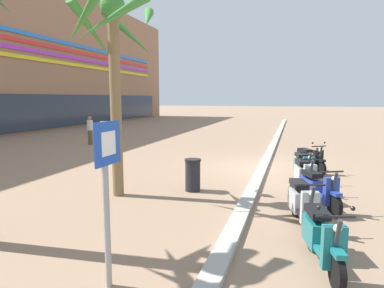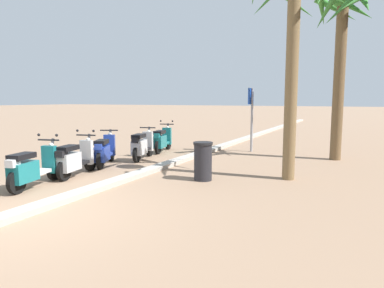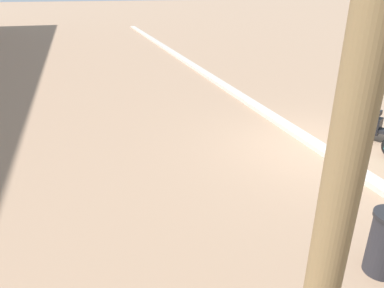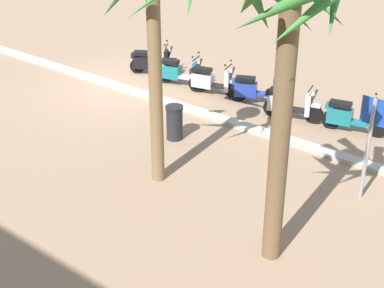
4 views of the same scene
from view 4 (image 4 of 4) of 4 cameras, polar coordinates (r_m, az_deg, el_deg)
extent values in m
plane|color=#93755B|center=(18.91, -7.42, 5.57)|extent=(200.00, 200.00, 0.00)
cube|color=#ADA89E|center=(18.89, -7.40, 5.76)|extent=(60.00, 0.36, 0.12)
cylinder|color=black|center=(16.21, 18.13, 1.51)|extent=(0.53, 0.21, 0.52)
cylinder|color=black|center=(16.36, 13.81, 2.37)|extent=(0.53, 0.21, 0.52)
cube|color=#197075|center=(16.24, 16.16, 2.10)|extent=(0.65, 0.40, 0.08)
cube|color=#197075|center=(16.26, 14.63, 2.77)|extent=(0.73, 0.46, 0.44)
cube|color=black|center=(16.12, 14.70, 3.91)|extent=(0.65, 0.42, 0.12)
cube|color=#197075|center=(16.11, 17.65, 2.57)|extent=(0.21, 0.36, 0.66)
cube|color=#197075|center=(16.09, 18.28, 2.44)|extent=(0.35, 0.23, 0.08)
cylinder|color=#333338|center=(16.04, 18.01, 3.00)|extent=(0.29, 0.13, 0.69)
cylinder|color=black|center=(15.92, 17.89, 4.10)|extent=(0.16, 0.56, 0.04)
sphere|color=white|center=(15.97, 18.17, 3.57)|extent=(0.12, 0.12, 0.12)
cube|color=#197075|center=(16.21, 13.70, 3.78)|extent=(0.28, 0.25, 0.16)
sphere|color=black|center=(16.10, 18.02, 4.80)|extent=(0.07, 0.07, 0.07)
sphere|color=black|center=(15.66, 17.74, 4.20)|extent=(0.07, 0.07, 0.07)
cylinder|color=black|center=(16.57, 12.17, 2.89)|extent=(0.53, 0.22, 0.52)
cylinder|color=black|center=(16.82, 8.05, 3.64)|extent=(0.53, 0.22, 0.52)
cube|color=black|center=(16.65, 10.27, 3.42)|extent=(0.65, 0.42, 0.08)
cube|color=silver|center=(16.69, 8.81, 4.10)|extent=(0.74, 0.47, 0.46)
cube|color=black|center=(16.56, 8.84, 5.28)|extent=(0.65, 0.44, 0.12)
cube|color=silver|center=(16.48, 11.66, 3.91)|extent=(0.22, 0.36, 0.66)
cube|color=silver|center=(16.45, 12.26, 3.80)|extent=(0.35, 0.23, 0.08)
cylinder|color=#333338|center=(16.41, 11.98, 4.34)|extent=(0.29, 0.14, 0.69)
cylinder|color=black|center=(16.31, 11.81, 5.42)|extent=(0.17, 0.55, 0.04)
sphere|color=white|center=(16.34, 12.11, 4.91)|extent=(0.12, 0.12, 0.12)
cube|color=black|center=(16.66, 7.88, 5.12)|extent=(0.28, 0.25, 0.16)
cylinder|color=black|center=(17.60, 8.90, 4.68)|extent=(0.51, 0.31, 0.52)
cylinder|color=black|center=(17.71, 4.68, 5.08)|extent=(0.51, 0.31, 0.52)
cube|color=#233D9E|center=(17.62, 6.96, 5.05)|extent=(0.66, 0.51, 0.08)
cube|color=#233D9E|center=(17.62, 5.41, 5.49)|extent=(0.75, 0.58, 0.43)
cube|color=black|center=(17.50, 5.40, 6.53)|extent=(0.67, 0.53, 0.12)
cube|color=#233D9E|center=(17.50, 8.38, 5.61)|extent=(0.27, 0.37, 0.66)
cube|color=#233D9E|center=(17.49, 8.97, 5.56)|extent=(0.36, 0.28, 0.08)
cylinder|color=#333338|center=(17.44, 8.68, 6.05)|extent=(0.29, 0.18, 0.69)
cylinder|color=black|center=(17.33, 8.49, 7.05)|extent=(0.28, 0.52, 0.04)
sphere|color=white|center=(17.38, 8.79, 6.59)|extent=(0.12, 0.12, 0.12)
cube|color=#233D9E|center=(17.57, 4.47, 6.31)|extent=(0.30, 0.28, 0.16)
cylinder|color=black|center=(17.94, 4.15, 5.40)|extent=(0.53, 0.21, 0.52)
cylinder|color=black|center=(18.38, 0.44, 6.04)|extent=(0.53, 0.21, 0.52)
cube|color=black|center=(18.11, 2.42, 5.87)|extent=(0.65, 0.41, 0.08)
cube|color=silver|center=(18.24, 1.07, 6.43)|extent=(0.73, 0.46, 0.44)
cube|color=black|center=(18.12, 1.02, 7.48)|extent=(0.65, 0.43, 0.12)
cube|color=silver|center=(17.89, 3.64, 6.35)|extent=(0.21, 0.36, 0.66)
cube|color=silver|center=(17.83, 4.18, 6.26)|extent=(0.35, 0.23, 0.08)
cylinder|color=#333338|center=(17.81, 3.90, 6.76)|extent=(0.29, 0.13, 0.69)
cylinder|color=black|center=(17.72, 3.69, 7.77)|extent=(0.16, 0.55, 0.04)
sphere|color=white|center=(17.74, 3.98, 7.29)|extent=(0.12, 0.12, 0.12)
cube|color=black|center=(18.26, 0.21, 7.31)|extent=(0.28, 0.25, 0.16)
sphere|color=black|center=(17.90, 3.92, 8.37)|extent=(0.07, 0.07, 0.07)
sphere|color=black|center=(17.48, 3.35, 7.91)|extent=(0.07, 0.07, 0.07)
cylinder|color=black|center=(18.62, 0.92, 6.32)|extent=(0.53, 0.22, 0.52)
cylinder|color=black|center=(19.15, -2.77, 6.91)|extent=(0.53, 0.22, 0.52)
cube|color=silver|center=(18.83, -0.81, 6.77)|extent=(0.65, 0.41, 0.08)
cube|color=#197075|center=(19.00, -2.18, 7.28)|extent=(0.74, 0.47, 0.43)
cube|color=black|center=(18.89, -2.25, 8.28)|extent=(0.65, 0.43, 0.12)
cube|color=#197075|center=(18.58, 0.42, 7.23)|extent=(0.21, 0.36, 0.66)
cube|color=#197075|center=(18.51, 0.93, 7.15)|extent=(0.35, 0.23, 0.08)
cylinder|color=#333338|center=(18.50, 0.65, 7.63)|extent=(0.29, 0.13, 0.69)
cylinder|color=black|center=(18.42, 0.42, 8.60)|extent=(0.17, 0.55, 0.04)
sphere|color=white|center=(18.43, 0.71, 8.15)|extent=(0.12, 0.12, 0.12)
cube|color=silver|center=(19.04, -3.01, 8.11)|extent=(0.28, 0.25, 0.16)
sphere|color=black|center=(18.60, 0.67, 9.18)|extent=(0.07, 0.07, 0.07)
sphere|color=black|center=(18.19, 0.05, 8.75)|extent=(0.07, 0.07, 0.07)
cylinder|color=black|center=(19.85, -2.02, 7.68)|extent=(0.50, 0.35, 0.52)
cylinder|color=black|center=(20.07, -5.50, 7.80)|extent=(0.50, 0.35, 0.52)
cube|color=black|center=(19.92, -3.63, 7.90)|extent=(0.66, 0.55, 0.08)
cube|color=black|center=(19.98, -4.90, 8.18)|extent=(0.75, 0.62, 0.42)
cube|color=black|center=(19.87, -5.00, 9.10)|extent=(0.67, 0.56, 0.12)
cube|color=black|center=(19.78, -2.55, 8.49)|extent=(0.29, 0.36, 0.66)
cube|color=black|center=(19.75, -2.03, 8.47)|extent=(0.36, 0.30, 0.08)
cylinder|color=#333338|center=(19.72, -2.33, 8.89)|extent=(0.28, 0.20, 0.69)
cylinder|color=black|center=(19.63, -2.58, 9.79)|extent=(0.32, 0.50, 0.04)
sphere|color=white|center=(19.66, -2.28, 9.39)|extent=(0.12, 0.12, 0.12)
cube|color=black|center=(19.96, -5.78, 8.85)|extent=(0.31, 0.29, 0.16)
sphere|color=black|center=(19.83, -2.53, 10.33)|extent=(0.07, 0.07, 0.07)
sphere|color=black|center=(19.38, -2.76, 9.91)|extent=(0.07, 0.07, 0.07)
cylinder|color=#939399|center=(12.86, 17.20, -0.61)|extent=(0.09, 0.09, 2.40)
cube|color=#1947B7|center=(12.53, 17.88, 3.12)|extent=(0.60, 0.05, 0.60)
cube|color=white|center=(12.54, 17.90, 3.14)|extent=(0.33, 0.02, 0.33)
cylinder|color=brown|center=(9.93, 8.85, 0.93)|extent=(0.35, 0.35, 5.22)
cone|color=#3D8438|center=(9.35, 6.67, 13.67)|extent=(0.48, 1.30, 1.26)
cone|color=#3D8438|center=(8.98, 5.78, 14.17)|extent=(1.21, 1.23, 0.99)
cone|color=#3D8438|center=(8.54, 8.49, 13.23)|extent=(1.47, 0.53, 1.01)
cone|color=#3D8438|center=(8.63, 11.93, 12.82)|extent=(0.99, 1.33, 1.08)
cone|color=#3D8438|center=(9.09, 14.16, 13.70)|extent=(0.79, 1.46, 0.98)
cone|color=#3D8438|center=(9.69, 9.11, 14.03)|extent=(1.14, 1.06, 1.25)
cylinder|color=olive|center=(12.49, -3.70, 6.55)|extent=(0.30, 0.30, 5.07)
cylinder|color=#232328|center=(15.25, -1.77, 2.08)|extent=(0.44, 0.44, 0.90)
cylinder|color=black|center=(15.05, -1.80, 3.70)|extent=(0.48, 0.48, 0.06)
camera|label=1|loc=(14.05, 37.20, 4.03)|focal=31.27mm
camera|label=2|loc=(18.70, -28.24, 8.75)|focal=32.88mm
camera|label=3|loc=(9.63, -2.16, 7.29)|focal=33.79mm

